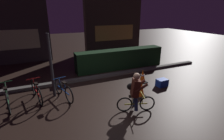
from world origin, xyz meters
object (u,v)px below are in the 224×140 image
Objects in this scene: traffic_cone_far at (143,76)px; cyclist at (135,92)px; street_post at (51,66)px; parked_bike_leftmost at (7,97)px; traffic_cone_near at (141,89)px; blue_crate at (162,83)px; parked_bike_left_mid at (36,91)px; parked_bike_center_left at (63,90)px.

cyclist reaches higher than traffic_cone_far.
street_post reaches higher than cyclist.
traffic_cone_near is (4.27, -1.12, -0.05)m from parked_bike_leftmost.
traffic_cone_near is at bearing -162.67° from blue_crate.
cyclist is at bearing -42.98° from street_post.
street_post is at bearing 155.69° from cyclist.
parked_bike_left_mid reaches higher than traffic_cone_far.
parked_bike_left_mid is at bearing -91.37° from parked_bike_leftmost.
traffic_cone_far is (5.05, -0.05, -0.07)m from parked_bike_leftmost.
cyclist reaches higher than parked_bike_leftmost.
street_post is at bearing -94.90° from parked_bike_left_mid.
parked_bike_center_left is 2.55× the size of traffic_cone_far.
traffic_cone_near is at bearing -126.34° from parked_bike_center_left.
blue_crate is (4.13, -0.90, -0.98)m from street_post.
blue_crate is at bearing -12.30° from street_post.
parked_bike_center_left reaches higher than traffic_cone_near.
cyclist is (-1.97, -1.11, 0.48)m from blue_crate.
street_post is at bearing -91.80° from parked_bike_leftmost.
blue_crate is (5.55, -0.72, -0.20)m from parked_bike_leftmost.
street_post is 1.63m from parked_bike_leftmost.
parked_bike_leftmost is at bearing 172.61° from blue_crate.
parked_bike_leftmost is 1.33× the size of cyclist.
blue_crate is 2.31m from cyclist.
parked_bike_center_left is at bearing -178.58° from traffic_cone_far.
blue_crate is (4.70, -0.83, -0.18)m from parked_bike_left_mid.
parked_bike_leftmost reaches higher than traffic_cone_near.
street_post is 2.99m from cyclist.
parked_bike_center_left is (1.71, -0.14, -0.03)m from parked_bike_leftmost.
traffic_cone_near is at bearing -24.55° from street_post.
parked_bike_leftmost is (-1.43, -0.18, -0.78)m from street_post.
parked_bike_center_left is 2.55m from cyclist.
traffic_cone_far is (4.19, -0.17, -0.05)m from parked_bike_left_mid.
parked_bike_leftmost is at bearing 165.30° from traffic_cone_near.
parked_bike_center_left is 3.35× the size of blue_crate.
street_post is 3.66× the size of traffic_cone_near.
cyclist is (-0.69, -0.71, 0.33)m from traffic_cone_near.
parked_bike_center_left reaches higher than blue_crate.
traffic_cone_far is at bearing 69.27° from cyclist.
parked_bike_left_mid is 1.24× the size of cyclist.
street_post is 0.98m from parked_bike_left_mid.
parked_bike_left_mid is 1.04× the size of parked_bike_center_left.
street_post is 1.81× the size of cyclist.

